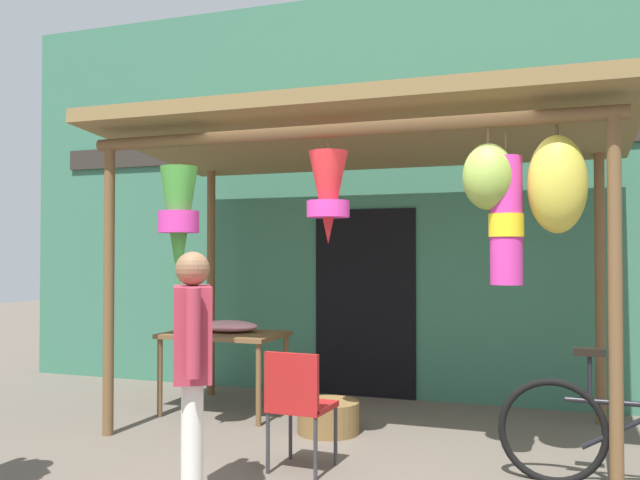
{
  "coord_description": "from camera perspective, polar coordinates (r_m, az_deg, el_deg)",
  "views": [
    {
      "loc": [
        1.41,
        -4.83,
        1.51
      ],
      "look_at": [
        -0.51,
        0.57,
        1.64
      ],
      "focal_mm": 38.05,
      "sensor_mm": 36.0,
      "label": 1
    }
  ],
  "objects": [
    {
      "name": "parked_bicycle",
      "position": [
        4.96,
        25.13,
        -14.69
      ],
      "size": [
        1.75,
        0.44,
        0.92
      ],
      "color": "black",
      "rests_on": "ground_plane"
    },
    {
      "name": "display_table",
      "position": [
        6.59,
        -8.06,
        -8.5
      ],
      "size": [
        1.11,
        0.73,
        0.77
      ],
      "color": "brown",
      "rests_on": "ground_plane"
    },
    {
      "name": "folding_chair",
      "position": [
        4.84,
        -1.88,
        -13.27
      ],
      "size": [
        0.43,
        0.43,
        0.84
      ],
      "color": "#AD1E1E",
      "rests_on": "ground_plane"
    },
    {
      "name": "ground_plane",
      "position": [
        5.26,
        3.3,
        -17.95
      ],
      "size": [
        30.0,
        30.0,
        0.0
      ],
      "primitive_type": "plane",
      "color": "#60564C"
    },
    {
      "name": "flower_heap_on_table",
      "position": [
        6.61,
        -7.63,
        -7.2
      ],
      "size": [
        0.59,
        0.41,
        0.11
      ],
      "color": "pink",
      "rests_on": "display_table"
    },
    {
      "name": "customer_foreground",
      "position": [
        4.22,
        -10.69,
        -9.64
      ],
      "size": [
        0.4,
        0.52,
        1.53
      ],
      "color": "silver",
      "rests_on": "ground_plane"
    },
    {
      "name": "shop_facade",
      "position": [
        7.29,
        8.31,
        3.97
      ],
      "size": [
        9.79,
        0.29,
        4.35
      ],
      "color": "#387056",
      "rests_on": "ground_plane"
    },
    {
      "name": "wicker_basket_by_table",
      "position": [
        5.93,
        0.72,
        -14.67
      ],
      "size": [
        0.53,
        0.53,
        0.27
      ],
      "primitive_type": "cylinder",
      "color": "brown",
      "rests_on": "ground_plane"
    },
    {
      "name": "market_stall_canopy",
      "position": [
        5.76,
        3.68,
        7.13
      ],
      "size": [
        4.42,
        2.27,
        2.72
      ],
      "color": "brown",
      "rests_on": "ground_plane"
    }
  ]
}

